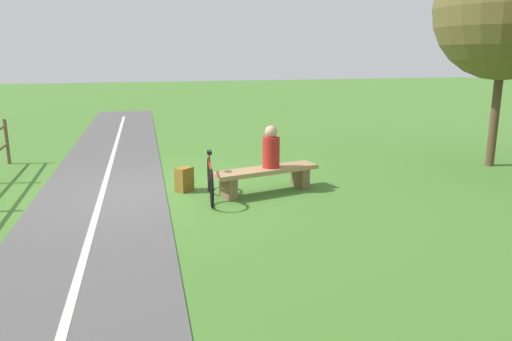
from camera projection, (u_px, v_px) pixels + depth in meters
name	position (u px, v px, depth m)	size (l,w,h in m)	color
ground_plane	(140.00, 192.00, 9.09)	(80.00, 80.00, 0.00)	#477A2D
paved_path	(72.00, 298.00, 5.09)	(2.29, 36.00, 0.02)	#565454
path_centre_line	(72.00, 297.00, 5.09)	(0.10, 32.00, 0.00)	silver
bench	(266.00, 175.00, 8.99)	(2.10, 0.91, 0.46)	#A88456
person_seated	(271.00, 149.00, 8.93)	(0.38, 0.38, 0.78)	#B2231E
bicycle	(210.00, 180.00, 8.56)	(0.30, 1.60, 0.84)	black
backpack	(184.00, 180.00, 9.11)	(0.38, 0.36, 0.45)	olive
tree_far_right	(507.00, 9.00, 10.50)	(3.07, 3.07, 5.00)	brown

